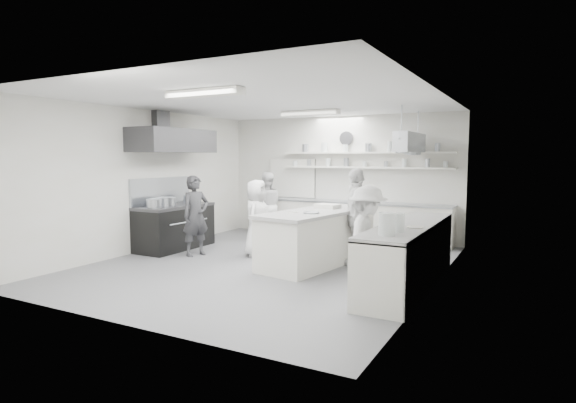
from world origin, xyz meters
The scene contains 27 objects.
floor centered at (0.00, 0.00, -0.01)m, with size 6.00×7.00×0.02m, color gray.
ceiling centered at (0.00, 0.00, 3.01)m, with size 6.00×7.00×0.02m, color silver.
wall_back centered at (0.00, 3.50, 1.50)m, with size 6.00×0.04×3.00m, color silver.
wall_front centered at (0.00, -3.50, 1.50)m, with size 6.00×0.04×3.00m, color silver.
wall_left centered at (-3.00, 0.00, 1.50)m, with size 0.04×7.00×3.00m, color silver.
wall_right centered at (3.00, 0.00, 1.50)m, with size 0.04×7.00×3.00m, color silver.
stove centered at (-2.60, 0.40, 0.45)m, with size 0.80×1.80×0.90m, color black.
exhaust_hood centered at (-2.60, 0.40, 2.35)m, with size 0.85×2.00×0.50m, color #3B3B3E.
back_counter centered at (0.30, 3.20, 0.46)m, with size 5.00×0.60×0.92m, color silver.
shelf_lower centered at (0.70, 3.37, 1.75)m, with size 4.20×0.26×0.04m, color silver.
shelf_upper centered at (0.70, 3.37, 2.10)m, with size 4.20×0.26×0.04m, color silver.
pass_through_window centered at (-1.30, 3.48, 1.45)m, with size 1.30×0.04×1.00m, color black.
wall_clock centered at (0.20, 3.46, 2.45)m, with size 0.32×0.32×0.05m, color white.
right_counter centered at (2.65, -0.20, 0.47)m, with size 0.74×3.30×0.94m, color silver.
pot_rack centered at (2.00, 2.40, 2.30)m, with size 0.30×1.60×0.40m, color #A2A7B0.
light_fixture_front centered at (0.00, -1.80, 2.94)m, with size 1.30×0.25×0.10m, color silver.
light_fixture_rear centered at (0.00, 1.80, 2.94)m, with size 1.30×0.25×0.10m, color silver.
prep_island centered at (0.77, 0.54, 0.48)m, with size 0.97×2.60×0.96m, color silver.
stove_pot centered at (-2.60, 0.15, 1.03)m, with size 0.41×0.41×0.24m, color #A2A7B0.
cook_stove centered at (-1.72, 0.05, 0.81)m, with size 0.59×0.39×1.63m, color #2D2E31.
cook_back centered at (-1.44, 2.37, 0.82)m, with size 0.79×0.62×1.63m, color white.
cook_island_left centered at (-0.62, 0.60, 0.77)m, with size 0.76×0.49×1.55m, color white.
cook_island_right centered at (1.40, 0.87, 0.90)m, with size 1.05×0.44×1.80m, color white.
cook_right centered at (2.15, -0.69, 0.79)m, with size 1.02×0.59×1.59m, color white.
bowl_island_a centered at (0.84, 0.10, 0.99)m, with size 0.29×0.29×0.07m, color #A2A7B0.
bowl_island_b centered at (0.50, 0.05, 0.99)m, with size 0.19×0.19×0.06m, color silver.
bowl_right centered at (2.82, -0.56, 0.97)m, with size 0.23×0.23×0.06m, color silver.
Camera 1 is at (4.38, -7.39, 2.02)m, focal length 29.29 mm.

